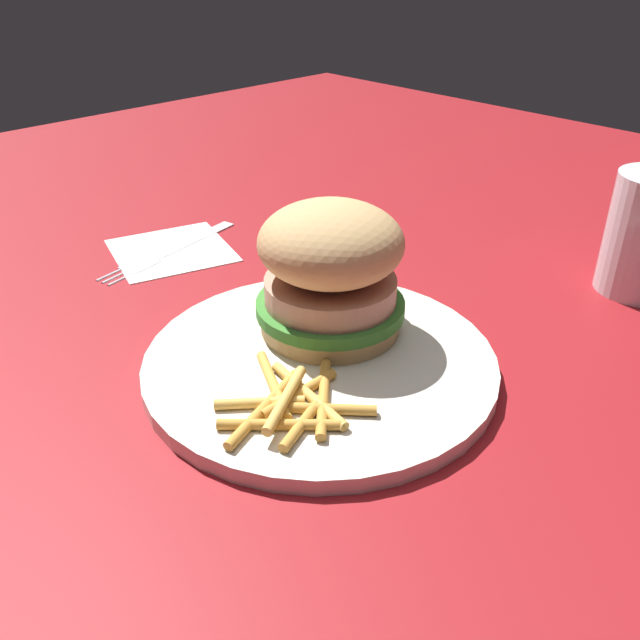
{
  "coord_description": "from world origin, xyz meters",
  "views": [
    {
      "loc": [
        0.29,
        0.31,
        0.28
      ],
      "look_at": [
        0.01,
        0.02,
        0.04
      ],
      "focal_mm": 37.84,
      "sensor_mm": 36.0,
      "label": 1
    }
  ],
  "objects": [
    {
      "name": "ground_plane",
      "position": [
        0.0,
        0.0,
        0.0
      ],
      "size": [
        1.6,
        1.6,
        0.0
      ],
      "primitive_type": "plane",
      "color": "maroon"
    },
    {
      "name": "plate",
      "position": [
        0.01,
        0.02,
        0.01
      ],
      "size": [
        0.26,
        0.26,
        0.01
      ],
      "primitive_type": "cylinder",
      "color": "silver",
      "rests_on": "ground_plane"
    },
    {
      "name": "sandwich",
      "position": [
        -0.02,
        -0.01,
        0.06
      ],
      "size": [
        0.11,
        0.11,
        0.1
      ],
      "color": "tan",
      "rests_on": "plate"
    },
    {
      "name": "fries_pile",
      "position": [
        0.07,
        0.05,
        0.02
      ],
      "size": [
        0.11,
        0.1,
        0.01
      ],
      "color": "gold",
      "rests_on": "plate"
    },
    {
      "name": "napkin",
      "position": [
        -0.03,
        -0.23,
        0.0
      ],
      "size": [
        0.14,
        0.14,
        0.0
      ],
      "primitive_type": "cube",
      "rotation": [
        0.0,
        0.0,
        -0.29
      ],
      "color": "white",
      "rests_on": "ground_plane"
    },
    {
      "name": "fork",
      "position": [
        -0.03,
        -0.23,
        0.0
      ],
      "size": [
        0.17,
        0.05,
        0.0
      ],
      "color": "silver",
      "rests_on": "napkin"
    }
  ]
}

